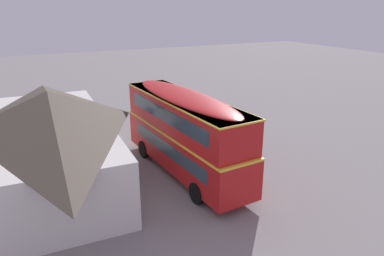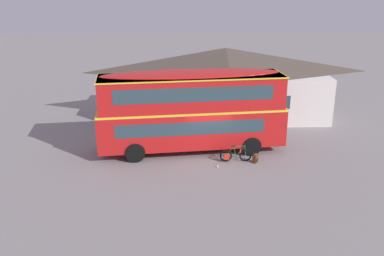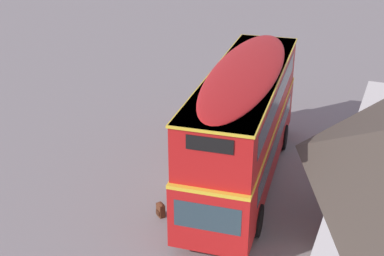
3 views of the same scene
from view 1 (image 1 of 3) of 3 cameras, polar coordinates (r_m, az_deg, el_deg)
ground_plane at (r=22.21m, az=-0.47°, el=-5.80°), size 120.00×120.00×0.00m
double_decker_bus at (r=20.14m, az=-1.24°, el=-0.35°), size 10.85×3.23×4.79m
touring_bicycle at (r=23.59m, az=0.35°, el=-3.27°), size 1.78×0.46×1.00m
backpack_on_ground at (r=24.65m, az=-0.35°, el=-2.49°), size 0.37×0.38×0.54m
water_bottle_clear_plastic at (r=23.17m, az=3.13°, el=-4.44°), size 0.06×0.06×0.23m
pub_building at (r=21.26m, az=-21.52°, el=-0.90°), size 14.95×6.89×5.02m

